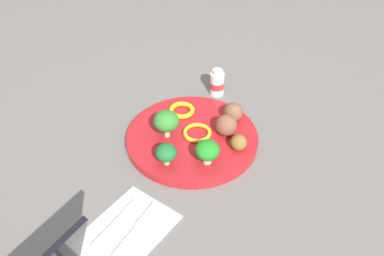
{
  "coord_description": "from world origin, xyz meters",
  "views": [
    {
      "loc": [
        -0.61,
        -0.36,
        0.64
      ],
      "look_at": [
        0.0,
        0.0,
        0.04
      ],
      "focal_mm": 41.78,
      "sensor_mm": 36.0,
      "label": 1
    }
  ],
  "objects_px": {
    "broccoli_floret_mid_right": "(207,151)",
    "meatball_back_left": "(226,125)",
    "knife": "(136,231)",
    "plate": "(192,138)",
    "meatball_near_rim": "(239,142)",
    "pepper_ring_center": "(197,133)",
    "napkin": "(126,231)",
    "meatball_front_left": "(233,112)",
    "fork": "(121,221)",
    "pepper_ring_near_rim": "(182,110)",
    "broccoli_floret_far_rim": "(166,121)",
    "broccoli_floret_mid_left": "(168,153)",
    "yogurt_bottle": "(217,83)"
  },
  "relations": [
    {
      "from": "knife",
      "to": "yogurt_bottle",
      "type": "relative_size",
      "value": 2.16
    },
    {
      "from": "meatball_front_left",
      "to": "broccoli_floret_mid_left",
      "type": "bearing_deg",
      "value": 166.25
    },
    {
      "from": "broccoli_floret_mid_right",
      "to": "meatball_back_left",
      "type": "relative_size",
      "value": 1.12
    },
    {
      "from": "broccoli_floret_far_rim",
      "to": "broccoli_floret_mid_right",
      "type": "distance_m",
      "value": 0.12
    },
    {
      "from": "broccoli_floret_mid_right",
      "to": "knife",
      "type": "relative_size",
      "value": 0.35
    },
    {
      "from": "broccoli_floret_mid_right",
      "to": "napkin",
      "type": "distance_m",
      "value": 0.22
    },
    {
      "from": "meatball_front_left",
      "to": "pepper_ring_center",
      "type": "bearing_deg",
      "value": 152.78
    },
    {
      "from": "meatball_front_left",
      "to": "meatball_back_left",
      "type": "bearing_deg",
      "value": -170.01
    },
    {
      "from": "pepper_ring_center",
      "to": "fork",
      "type": "distance_m",
      "value": 0.26
    },
    {
      "from": "meatball_near_rim",
      "to": "fork",
      "type": "height_order",
      "value": "meatball_near_rim"
    },
    {
      "from": "broccoli_floret_far_rim",
      "to": "knife",
      "type": "height_order",
      "value": "broccoli_floret_far_rim"
    },
    {
      "from": "pepper_ring_center",
      "to": "napkin",
      "type": "relative_size",
      "value": 0.36
    },
    {
      "from": "broccoli_floret_far_rim",
      "to": "broccoli_floret_mid_left",
      "type": "xyz_separation_m",
      "value": [
        -0.07,
        -0.05,
        -0.01
      ]
    },
    {
      "from": "knife",
      "to": "pepper_ring_center",
      "type": "bearing_deg",
      "value": 6.91
    },
    {
      "from": "broccoli_floret_mid_right",
      "to": "yogurt_bottle",
      "type": "xyz_separation_m",
      "value": [
        0.23,
        0.1,
        -0.02
      ]
    },
    {
      "from": "broccoli_floret_far_rim",
      "to": "meatball_back_left",
      "type": "relative_size",
      "value": 1.33
    },
    {
      "from": "broccoli_floret_mid_left",
      "to": "meatball_front_left",
      "type": "distance_m",
      "value": 0.2
    },
    {
      "from": "plate",
      "to": "meatball_back_left",
      "type": "xyz_separation_m",
      "value": [
        0.04,
        -0.06,
        0.03
      ]
    },
    {
      "from": "broccoli_floret_mid_left",
      "to": "knife",
      "type": "relative_size",
      "value": 0.32
    },
    {
      "from": "meatball_front_left",
      "to": "pepper_ring_center",
      "type": "distance_m",
      "value": 0.09
    },
    {
      "from": "yogurt_bottle",
      "to": "fork",
      "type": "bearing_deg",
      "value": -174.53
    },
    {
      "from": "fork",
      "to": "pepper_ring_near_rim",
      "type": "bearing_deg",
      "value": 11.85
    },
    {
      "from": "plate",
      "to": "pepper_ring_near_rim",
      "type": "relative_size",
      "value": 4.83
    },
    {
      "from": "broccoli_floret_far_rim",
      "to": "meatball_front_left",
      "type": "distance_m",
      "value": 0.15
    },
    {
      "from": "broccoli_floret_far_rim",
      "to": "broccoli_floret_mid_left",
      "type": "relative_size",
      "value": 1.32
    },
    {
      "from": "plate",
      "to": "fork",
      "type": "relative_size",
      "value": 2.32
    },
    {
      "from": "broccoli_floret_mid_right",
      "to": "pepper_ring_center",
      "type": "height_order",
      "value": "broccoli_floret_mid_right"
    },
    {
      "from": "plate",
      "to": "broccoli_floret_far_rim",
      "type": "distance_m",
      "value": 0.07
    },
    {
      "from": "meatball_front_left",
      "to": "knife",
      "type": "xyz_separation_m",
      "value": [
        -0.35,
        0.01,
        -0.03
      ]
    },
    {
      "from": "broccoli_floret_far_rim",
      "to": "knife",
      "type": "bearing_deg",
      "value": -159.68
    },
    {
      "from": "meatball_near_rim",
      "to": "meatball_front_left",
      "type": "relative_size",
      "value": 0.8
    },
    {
      "from": "meatball_back_left",
      "to": "meatball_near_rim",
      "type": "height_order",
      "value": "meatball_back_left"
    },
    {
      "from": "broccoli_floret_mid_right",
      "to": "meatball_back_left",
      "type": "distance_m",
      "value": 0.1
    },
    {
      "from": "pepper_ring_center",
      "to": "fork",
      "type": "relative_size",
      "value": 0.51
    },
    {
      "from": "pepper_ring_center",
      "to": "pepper_ring_near_rim",
      "type": "relative_size",
      "value": 1.05
    },
    {
      "from": "napkin",
      "to": "pepper_ring_center",
      "type": "bearing_deg",
      "value": 3.05
    },
    {
      "from": "meatball_front_left",
      "to": "fork",
      "type": "distance_m",
      "value": 0.35
    },
    {
      "from": "napkin",
      "to": "yogurt_bottle",
      "type": "bearing_deg",
      "value": 7.61
    },
    {
      "from": "plate",
      "to": "broccoli_floret_mid_right",
      "type": "relative_size",
      "value": 5.45
    },
    {
      "from": "meatball_near_rim",
      "to": "fork",
      "type": "xyz_separation_m",
      "value": [
        -0.27,
        0.1,
        -0.03
      ]
    },
    {
      "from": "plate",
      "to": "meatball_near_rim",
      "type": "distance_m",
      "value": 0.11
    },
    {
      "from": "pepper_ring_center",
      "to": "napkin",
      "type": "height_order",
      "value": "pepper_ring_center"
    },
    {
      "from": "meatball_near_rim",
      "to": "pepper_ring_near_rim",
      "type": "height_order",
      "value": "meatball_near_rim"
    },
    {
      "from": "plate",
      "to": "knife",
      "type": "relative_size",
      "value": 1.93
    },
    {
      "from": "broccoli_floret_mid_left",
      "to": "meatball_back_left",
      "type": "bearing_deg",
      "value": -21.52
    },
    {
      "from": "fork",
      "to": "broccoli_floret_mid_right",
      "type": "bearing_deg",
      "value": -17.38
    },
    {
      "from": "meatball_back_left",
      "to": "napkin",
      "type": "relative_size",
      "value": 0.27
    },
    {
      "from": "broccoli_floret_far_rim",
      "to": "broccoli_floret_mid_right",
      "type": "bearing_deg",
      "value": -103.29
    },
    {
      "from": "fork",
      "to": "yogurt_bottle",
      "type": "bearing_deg",
      "value": 5.47
    },
    {
      "from": "meatball_near_rim",
      "to": "meatball_front_left",
      "type": "xyz_separation_m",
      "value": [
        0.08,
        0.05,
        0.0
      ]
    }
  ]
}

